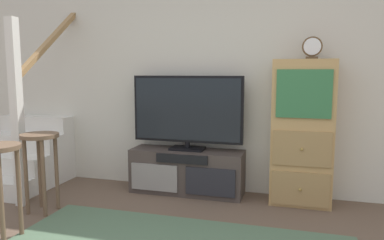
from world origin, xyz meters
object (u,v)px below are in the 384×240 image
at_px(media_console, 187,172).
at_px(desk_clock, 312,48).
at_px(side_cabinet, 302,133).
at_px(bar_stool_far, 41,154).
at_px(television, 187,111).

height_order(media_console, desk_clock, desk_clock).
bearing_deg(media_console, side_cabinet, 0.50).
relative_size(media_console, side_cabinet, 0.86).
distance_m(side_cabinet, bar_stool_far, 2.48).
distance_m(media_console, television, 0.65).
distance_m(television, bar_stool_far, 1.49).
xyz_separation_m(media_console, desk_clock, (1.23, -0.00, 1.28)).
height_order(media_console, side_cabinet, side_cabinet).
distance_m(media_console, side_cabinet, 1.26).
height_order(media_console, bar_stool_far, bar_stool_far).
xyz_separation_m(television, desk_clock, (1.23, -0.03, 0.63)).
relative_size(side_cabinet, bar_stool_far, 1.92).
height_order(side_cabinet, desk_clock, desk_clock).
distance_m(television, side_cabinet, 1.18).
bearing_deg(media_console, desk_clock, -0.22).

